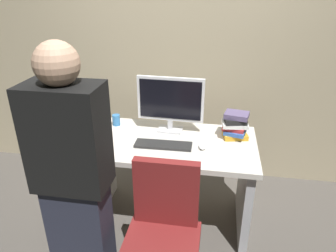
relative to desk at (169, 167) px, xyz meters
name	(u,v)px	position (x,y,z in m)	size (l,w,h in m)	color
ground_plane	(169,217)	(0.00, 0.00, -0.51)	(9.00, 9.00, 0.00)	#4C4742
wall_back	(184,27)	(0.00, 0.85, 0.99)	(6.40, 0.10, 3.00)	tan
desk	(169,167)	(0.00, 0.00, 0.00)	(1.35, 0.75, 0.75)	beige
office_chair	(163,245)	(0.08, -0.75, -0.08)	(0.52, 0.52, 0.94)	black
person_at_desk	(75,186)	(-0.40, -0.80, 0.33)	(0.40, 0.24, 1.64)	#262838
monitor	(170,102)	(-0.02, 0.19, 0.50)	(0.54, 0.15, 0.46)	silver
keyboard	(163,145)	(-0.03, -0.09, 0.25)	(0.43, 0.13, 0.02)	#262626
mouse	(203,146)	(0.27, -0.07, 0.26)	(0.06, 0.10, 0.03)	white
cup_near_keyboard	(106,134)	(-0.49, -0.06, 0.29)	(0.07, 0.07, 0.09)	#D84C3F
cup_by_monitor	(116,120)	(-0.50, 0.22, 0.29)	(0.07, 0.07, 0.09)	#3372B2
book_stack	(235,125)	(0.50, 0.14, 0.35)	(0.22, 0.19, 0.21)	gold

